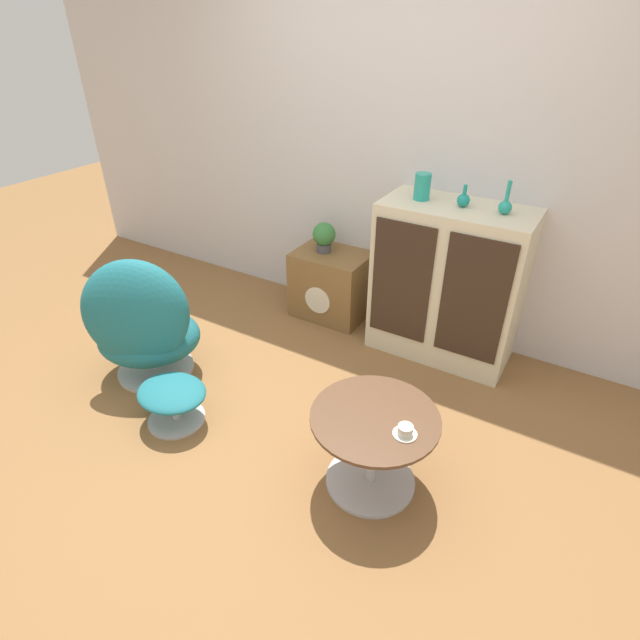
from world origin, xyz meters
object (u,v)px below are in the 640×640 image
object	(u,v)px
sideboard	(447,283)
tv_console	(331,284)
vase_inner_left	(464,200)
teacup	(405,431)
vase_leftmost	(422,187)
coffee_table	(373,443)
potted_plant	(324,236)
egg_chair	(143,326)
ottoman	(172,397)
vase_inner_right	(505,206)

from	to	relation	value
sideboard	tv_console	xyz separation A→B (m)	(-0.92, 0.03, -0.27)
vase_inner_left	teacup	xyz separation A→B (m)	(0.26, -1.38, -0.64)
vase_inner_left	vase_leftmost	bearing A→B (deg)	180.00
coffee_table	potted_plant	world-z (taller)	potted_plant
coffee_table	vase_inner_left	size ratio (longest dim) A/B	4.64
egg_chair	ottoman	bearing A→B (deg)	-27.63
egg_chair	vase_inner_left	xyz separation A→B (m)	(1.55, 1.30, 0.72)
egg_chair	vase_inner_right	distance (m)	2.34
coffee_table	vase_inner_left	bearing A→B (deg)	93.98
sideboard	vase_inner_right	world-z (taller)	vase_inner_right
coffee_table	vase_inner_right	bearing A→B (deg)	83.36
sideboard	vase_inner_right	bearing A→B (deg)	0.82
vase_leftmost	vase_inner_right	xyz separation A→B (m)	(0.52, 0.00, -0.03)
vase_inner_left	tv_console	bearing A→B (deg)	178.17
vase_inner_left	teacup	world-z (taller)	vase_inner_left
vase_inner_left	teacup	size ratio (longest dim) A/B	1.19
egg_chair	vase_inner_right	world-z (taller)	vase_inner_right
potted_plant	vase_inner_left	bearing A→B (deg)	-1.75
teacup	vase_leftmost	bearing A→B (deg)	111.05
vase_inner_left	vase_inner_right	size ratio (longest dim) A/B	0.68
ottoman	potted_plant	xyz separation A→B (m)	(0.10, 1.56, 0.47)
vase_leftmost	potted_plant	size ratio (longest dim) A/B	0.72
vase_leftmost	potted_plant	bearing A→B (deg)	177.61
coffee_table	tv_console	bearing A→B (deg)	126.94
vase_inner_left	sideboard	bearing A→B (deg)	-168.99
sideboard	potted_plant	bearing A→B (deg)	177.99
ottoman	vase_inner_left	distance (m)	2.11
vase_inner_right	potted_plant	xyz separation A→B (m)	(-1.26, 0.03, -0.47)
ottoman	tv_console	bearing A→B (deg)	83.77
sideboard	teacup	size ratio (longest dim) A/B	9.44
coffee_table	sideboard	bearing A→B (deg)	94.84
ottoman	vase_inner_left	size ratio (longest dim) A/B	3.13
ottoman	vase_inner_left	world-z (taller)	vase_inner_left
coffee_table	teacup	bearing A→B (deg)	-13.17
teacup	vase_inner_left	bearing A→B (deg)	100.72
tv_console	coffee_table	xyz separation A→B (m)	(1.03, -1.37, 0.01)
potted_plant	egg_chair	bearing A→B (deg)	-112.43
egg_chair	vase_leftmost	bearing A→B (deg)	45.28
egg_chair	coffee_table	xyz separation A→B (m)	(1.65, -0.05, -0.12)
potted_plant	ottoman	bearing A→B (deg)	-93.74
teacup	egg_chair	bearing A→B (deg)	177.33
ottoman	coffee_table	size ratio (longest dim) A/B	0.67
coffee_table	vase_leftmost	distance (m)	1.64
egg_chair	vase_inner_left	bearing A→B (deg)	39.83
egg_chair	teacup	distance (m)	1.82
vase_leftmost	potted_plant	distance (m)	0.89
coffee_table	vase_leftmost	xyz separation A→B (m)	(-0.36, 1.34, 0.88)
sideboard	coffee_table	bearing A→B (deg)	-85.16
vase_inner_left	coffee_table	bearing A→B (deg)	-86.02
vase_leftmost	vase_inner_right	distance (m)	0.52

